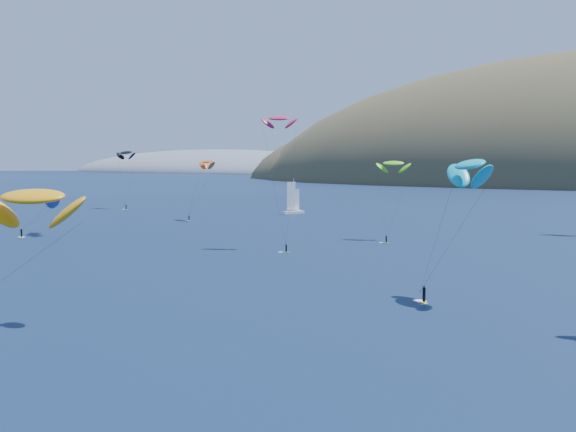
% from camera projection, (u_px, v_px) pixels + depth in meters
% --- Properties ---
extents(headland, '(460.00, 250.00, 60.00)m').
position_uv_depth(headland, '(237.00, 175.00, 933.42)').
color(headland, slate).
rests_on(headland, ground).
extents(sailboat, '(9.68, 8.94, 11.55)m').
position_uv_depth(sailboat, '(293.00, 211.00, 256.59)').
color(sailboat, white).
rests_on(sailboat, ground).
extents(kitesurfer_1, '(8.16, 9.75, 18.93)m').
position_uv_depth(kitesurfer_1, '(207.00, 162.00, 230.20)').
color(kitesurfer_1, yellow).
rests_on(kitesurfer_1, ground).
extents(kitesurfer_2, '(12.63, 12.43, 17.18)m').
position_uv_depth(kitesurfer_2, '(32.00, 197.00, 88.65)').
color(kitesurfer_2, yellow).
rests_on(kitesurfer_2, ground).
extents(kitesurfer_3, '(7.90, 11.60, 18.87)m').
position_uv_depth(kitesurfer_3, '(393.00, 163.00, 177.02)').
color(kitesurfer_3, yellow).
rests_on(kitesurfer_3, ground).
extents(kitesurfer_5, '(10.01, 11.18, 20.13)m').
position_uv_depth(kitesurfer_5, '(470.00, 165.00, 101.71)').
color(kitesurfer_5, yellow).
rests_on(kitesurfer_5, ground).
extents(kitesurfer_9, '(10.03, 9.99, 27.91)m').
position_uv_depth(kitesurfer_9, '(279.00, 119.00, 160.08)').
color(kitesurfer_9, yellow).
rests_on(kitesurfer_9, ground).
extents(kitesurfer_10, '(11.48, 15.65, 12.48)m').
position_uv_depth(kitesurfer_10, '(52.00, 194.00, 188.29)').
color(kitesurfer_10, yellow).
rests_on(kitesurfer_10, ground).
extents(kitesurfer_12, '(9.60, 8.21, 21.94)m').
position_uv_depth(kitesurfer_12, '(126.00, 153.00, 282.26)').
color(kitesurfer_12, yellow).
rests_on(kitesurfer_12, ground).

